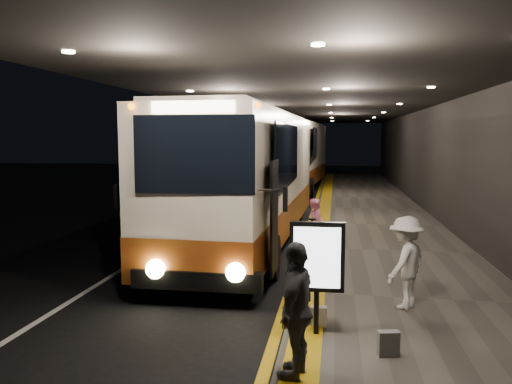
% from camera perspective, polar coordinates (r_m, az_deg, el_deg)
% --- Properties ---
extents(ground, '(90.00, 90.00, 0.00)m').
position_cam_1_polar(ground, '(13.49, -5.22, -7.41)').
color(ground, black).
extents(lane_line_white, '(0.12, 50.00, 0.01)m').
position_cam_1_polar(lane_line_white, '(18.68, -6.82, -3.59)').
color(lane_line_white, silver).
rests_on(lane_line_white, ground).
extents(kerb_stripe_yellow, '(0.18, 50.00, 0.01)m').
position_cam_1_polar(kerb_stripe_yellow, '(18.00, 6.03, -3.95)').
color(kerb_stripe_yellow, gold).
rests_on(kerb_stripe_yellow, ground).
extents(sidewalk, '(4.50, 50.00, 0.15)m').
position_cam_1_polar(sidewalk, '(18.03, 13.69, -3.85)').
color(sidewalk, '#514C44').
rests_on(sidewalk, ground).
extents(tactile_strip, '(0.50, 50.00, 0.01)m').
position_cam_1_polar(tactile_strip, '(17.96, 7.63, -3.51)').
color(tactile_strip, gold).
rests_on(tactile_strip, sidewalk).
extents(terminal_wall, '(0.10, 50.00, 6.00)m').
position_cam_1_polar(terminal_wall, '(18.10, 21.08, 5.26)').
color(terminal_wall, black).
rests_on(terminal_wall, ground).
extents(support_columns, '(0.80, 24.80, 4.40)m').
position_cam_1_polar(support_columns, '(17.39, -6.85, 2.97)').
color(support_columns, black).
rests_on(support_columns, ground).
extents(canopy, '(9.00, 50.00, 0.40)m').
position_cam_1_polar(canopy, '(17.77, 6.69, 10.78)').
color(canopy, black).
rests_on(canopy, support_columns).
extents(coach_main, '(2.92, 12.37, 3.83)m').
position_cam_1_polar(coach_main, '(14.94, -0.63, 1.10)').
color(coach_main, '#F1E3C9').
rests_on(coach_main, ground).
extents(coach_second, '(3.51, 12.97, 4.03)m').
position_cam_1_polar(coach_second, '(30.57, 4.41, 3.88)').
color(coach_second, '#F1E3C9').
rests_on(coach_second, ground).
extents(passenger_boarding, '(0.52, 0.64, 1.49)m').
position_cam_1_polar(passenger_boarding, '(12.76, 6.88, -4.09)').
color(passenger_boarding, '#DB668D').
rests_on(passenger_boarding, sidewalk).
extents(passenger_waiting_white, '(1.00, 1.16, 1.65)m').
position_cam_1_polar(passenger_waiting_white, '(9.31, 16.74, -7.70)').
color(passenger_waiting_white, white).
rests_on(passenger_waiting_white, sidewalk).
extents(passenger_waiting_grey, '(0.73, 1.11, 1.75)m').
position_cam_1_polar(passenger_waiting_grey, '(6.45, 4.66, -13.25)').
color(passenger_waiting_grey, '#47464B').
rests_on(passenger_waiting_grey, sidewalk).
extents(bag_polka, '(0.31, 0.19, 0.36)m').
position_cam_1_polar(bag_polka, '(7.46, 14.89, -16.40)').
color(bag_polka, black).
rests_on(bag_polka, sidewalk).
extents(bag_plain, '(0.26, 0.17, 0.32)m').
position_cam_1_polar(bag_plain, '(8.34, 7.17, -13.90)').
color(bag_plain, silver).
rests_on(bag_plain, sidewalk).
extents(info_sign, '(0.83, 0.14, 1.76)m').
position_cam_1_polar(info_sign, '(7.70, 6.98, -7.63)').
color(info_sign, black).
rests_on(info_sign, sidewalk).
extents(stanchion_post, '(0.05, 0.05, 1.17)m').
position_cam_1_polar(stanchion_post, '(11.62, 6.40, -5.93)').
color(stanchion_post, black).
rests_on(stanchion_post, sidewalk).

